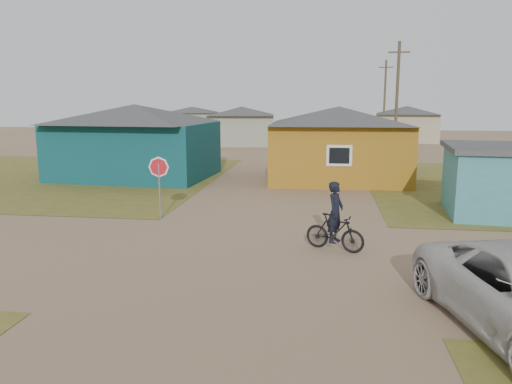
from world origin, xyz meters
TOP-DOWN VIEW (x-y plane):
  - ground at (0.00, 0.00)m, footprint 120.00×120.00m
  - grass_nw at (-14.00, 13.00)m, footprint 20.00×18.00m
  - house_teal at (-8.50, 13.50)m, footprint 8.93×7.08m
  - house_yellow at (2.50, 14.00)m, footprint 7.72×6.76m
  - house_pale_west at (-6.00, 34.00)m, footprint 7.04×6.15m
  - house_beige_east at (10.00, 40.00)m, footprint 6.95×6.05m
  - house_pale_north at (-14.00, 46.00)m, footprint 6.28×5.81m
  - utility_pole_near at (6.50, 22.00)m, footprint 1.40×0.20m
  - utility_pole_far at (7.50, 38.00)m, footprint 1.40×0.20m
  - stop_sign at (-4.02, 4.17)m, footprint 0.71×0.29m
  - cyclist at (2.15, 1.17)m, footprint 1.82×1.15m

SIDE VIEW (x-z plane):
  - ground at x=0.00m, z-range 0.00..0.00m
  - grass_nw at x=-14.00m, z-range 0.00..0.01m
  - cyclist at x=2.15m, z-range -0.27..1.72m
  - stop_sign at x=-4.02m, z-range 0.55..2.81m
  - house_pale_north at x=-14.00m, z-range 0.05..3.45m
  - house_pale_west at x=-6.00m, z-range 0.06..3.66m
  - house_beige_east at x=10.00m, z-range 0.06..3.66m
  - house_yellow at x=2.50m, z-range 0.05..3.95m
  - house_teal at x=-8.50m, z-range 0.05..4.05m
  - utility_pole_near at x=6.50m, z-range 0.14..8.14m
  - utility_pole_far at x=7.50m, z-range 0.14..8.14m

